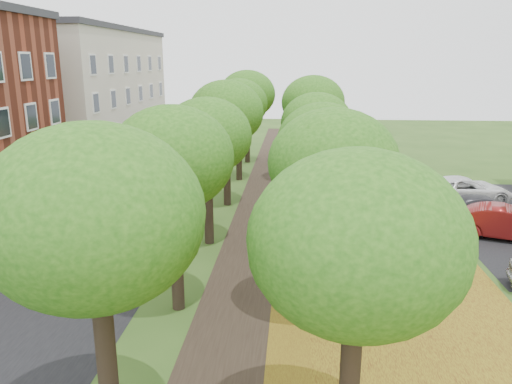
# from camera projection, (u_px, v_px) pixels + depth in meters

# --- Properties ---
(street_asphalt) EXTENTS (8.00, 70.00, 0.01)m
(street_asphalt) POSITION_uv_depth(u_px,v_px,m) (116.00, 219.00, 25.29)
(street_asphalt) COLOR black
(street_asphalt) RESTS_ON ground
(footpath) EXTENTS (3.20, 70.00, 0.01)m
(footpath) POSITION_uv_depth(u_px,v_px,m) (263.00, 222.00, 24.73)
(footpath) COLOR black
(footpath) RESTS_ON ground
(leaf_verge) EXTENTS (7.50, 70.00, 0.01)m
(leaf_verge) POSITION_uv_depth(u_px,v_px,m) (365.00, 225.00, 24.36)
(leaf_verge) COLOR olive
(leaf_verge) RESTS_ON ground
(tree_row_west) EXTENTS (4.08, 34.08, 6.60)m
(tree_row_west) POSITION_uv_depth(u_px,v_px,m) (218.00, 125.00, 23.66)
(tree_row_west) COLOR black
(tree_row_west) RESTS_ON ground
(tree_row_east) EXTENTS (4.08, 34.08, 6.60)m
(tree_row_east) POSITION_uv_depth(u_px,v_px,m) (319.00, 126.00, 23.30)
(tree_row_east) COLOR black
(tree_row_east) RESTS_ON ground
(building_cream) EXTENTS (10.30, 20.30, 10.40)m
(building_cream) POSITION_uv_depth(u_px,v_px,m) (76.00, 92.00, 42.01)
(building_cream) COLOR beige
(building_cream) RESTS_ON ground
(car_red) EXTENTS (4.74, 2.91, 1.48)m
(car_red) POSITION_uv_depth(u_px,v_px,m) (506.00, 223.00, 22.35)
(car_red) COLOR maroon
(car_red) RESTS_ON ground
(car_grey) EXTENTS (4.28, 1.91, 1.22)m
(car_grey) POSITION_uv_depth(u_px,v_px,m) (483.00, 208.00, 25.05)
(car_grey) COLOR #2D2D31
(car_grey) RESTS_ON ground
(car_white) EXTENTS (5.66, 3.34, 1.48)m
(car_white) POSITION_uv_depth(u_px,v_px,m) (463.00, 190.00, 28.03)
(car_white) COLOR white
(car_white) RESTS_ON ground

